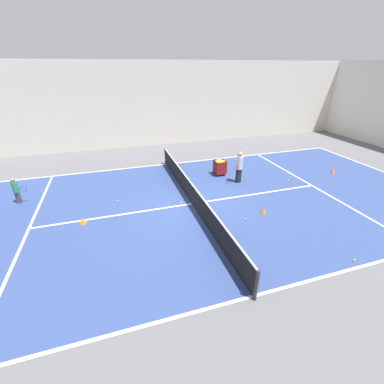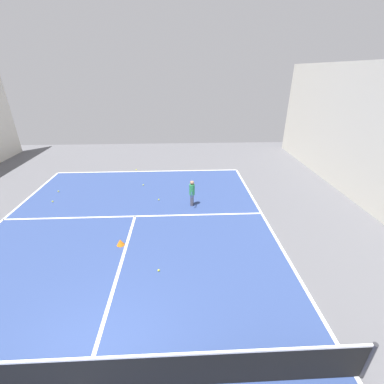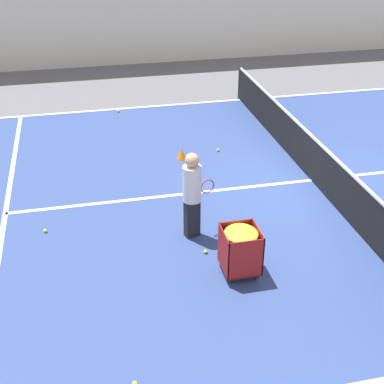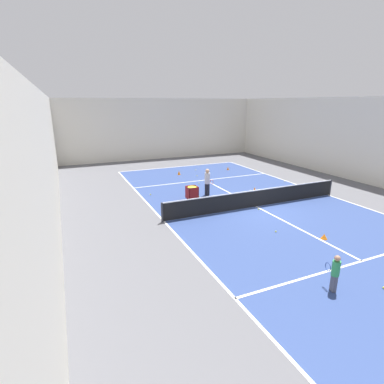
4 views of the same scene
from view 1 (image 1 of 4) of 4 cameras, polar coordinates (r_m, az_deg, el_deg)
The scene contains 24 objects.
ground_plane at distance 11.65m, azimuth -0.00°, elevation -2.65°, with size 37.26×37.26×0.00m, color #5B5B60.
court_playing_area at distance 11.65m, azimuth -0.00°, elevation -2.64°, with size 10.92×23.94×0.00m.
line_sideline_left at distance 16.48m, azimuth -5.76°, elevation 6.17°, with size 0.10×23.94×0.00m, color white.
line_sideline_right at distance 7.69m, azimuth 13.30°, elevation -21.63°, with size 0.10×23.94×0.00m, color white.
line_service_near at distance 11.77m, azimuth -32.50°, elevation -6.88°, with size 10.92×0.10×0.00m, color white.
line_service_far at distance 14.81m, azimuth 25.09°, elevation 1.33°, with size 10.92×0.10×0.00m, color white.
line_centre_service at distance 11.64m, azimuth -0.00°, elevation -2.62°, with size 0.10×13.17×0.00m, color white.
hall_enclosure_left at distance 20.32m, azimuth -9.17°, elevation 18.55°, with size 0.15×33.56×6.03m.
tennis_net at distance 11.40m, azimuth -0.00°, elevation -0.37°, with size 11.22×0.10×1.00m.
player_near_baseline at distance 13.87m, azimuth -34.54°, elevation 0.58°, with size 0.30×0.59×1.22m.
coach_at_net at distance 13.67m, azimuth 10.47°, elevation 5.90°, with size 0.42×0.67×1.70m.
ball_cart at distance 14.65m, azimuth 6.23°, elevation 6.11°, with size 0.63×0.60×0.87m.
training_cone_1 at distance 17.15m, azimuth 28.84°, elevation 4.34°, with size 0.26×0.26×0.33m, color orange.
training_cone_2 at distance 11.26m, azimuth 15.56°, elevation -4.00°, with size 0.23×0.23×0.27m, color orange.
training_cone_3 at distance 11.11m, azimuth -23.11°, elevation -5.85°, with size 0.28×0.28×0.23m, color orange.
tennis_ball_0 at distance 14.47m, azimuth 8.69°, elevation 3.21°, with size 0.07×0.07×0.07m, color yellow.
tennis_ball_1 at distance 12.31m, azimuth -16.26°, elevation -1.91°, with size 0.07×0.07×0.07m, color yellow.
tennis_ball_2 at distance 16.79m, azimuth 35.60°, elevation 1.69°, with size 0.07×0.07×0.07m, color yellow.
tennis_ball_3 at distance 17.36m, azimuth 9.73°, elevation 7.08°, with size 0.07×0.07×0.07m, color yellow.
tennis_ball_4 at distance 9.95m, azimuth 32.34°, elevation -12.70°, with size 0.07×0.07×0.07m, color yellow.
tennis_ball_8 at distance 15.75m, azimuth 28.85°, elevation 2.06°, with size 0.07×0.07×0.07m, color yellow.
tennis_ball_12 at distance 11.69m, azimuth -2.45°, elevation -2.35°, with size 0.07×0.07×0.07m, color yellow.
tennis_ball_13 at distance 14.89m, azimuth 20.67°, elevation 2.43°, with size 0.07×0.07×0.07m, color yellow.
tennis_ball_14 at distance 10.68m, azimuth 11.71°, elevation -5.93°, with size 0.07×0.07×0.07m, color yellow.
Camera 1 is at (9.72, -3.07, 5.63)m, focal length 24.00 mm.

